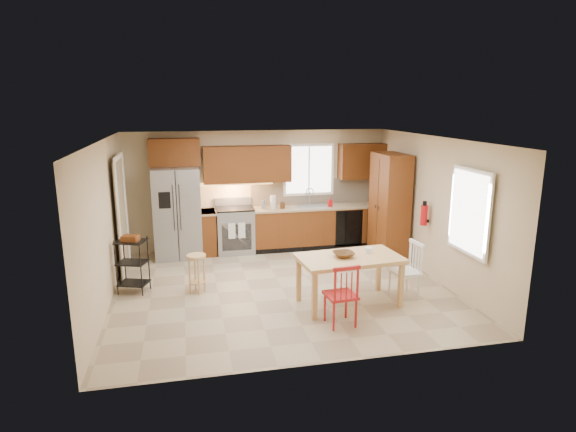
% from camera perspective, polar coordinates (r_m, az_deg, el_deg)
% --- Properties ---
extents(floor, '(5.50, 5.50, 0.00)m').
position_cam_1_polar(floor, '(8.25, -0.76, -8.49)').
color(floor, tan).
rests_on(floor, ground).
extents(ceiling, '(5.50, 5.00, 0.02)m').
position_cam_1_polar(ceiling, '(7.68, -0.81, 9.09)').
color(ceiling, silver).
rests_on(ceiling, ground).
extents(wall_back, '(5.50, 0.02, 2.50)m').
position_cam_1_polar(wall_back, '(10.29, -3.53, 3.13)').
color(wall_back, '#CCB793').
rests_on(wall_back, ground).
extents(wall_front, '(5.50, 0.02, 2.50)m').
position_cam_1_polar(wall_front, '(5.54, 4.34, -5.86)').
color(wall_front, '#CCB793').
rests_on(wall_front, ground).
extents(wall_left, '(0.02, 5.00, 2.50)m').
position_cam_1_polar(wall_left, '(7.83, -20.93, -0.99)').
color(wall_left, '#CCB793').
rests_on(wall_left, ground).
extents(wall_right, '(0.02, 5.00, 2.50)m').
position_cam_1_polar(wall_right, '(8.82, 17.02, 0.85)').
color(wall_right, '#CCB793').
rests_on(wall_right, ground).
extents(refrigerator, '(0.92, 0.75, 1.82)m').
position_cam_1_polar(refrigerator, '(9.88, -12.97, 0.37)').
color(refrigerator, gray).
rests_on(refrigerator, floor).
extents(range_stove, '(0.76, 0.63, 0.92)m').
position_cam_1_polar(range_stove, '(10.09, -6.29, -1.73)').
color(range_stove, gray).
rests_on(range_stove, floor).
extents(base_cabinet_narrow, '(0.30, 0.60, 0.90)m').
position_cam_1_polar(base_cabinet_narrow, '(10.07, -9.41, -1.93)').
color(base_cabinet_narrow, '#653112').
rests_on(base_cabinet_narrow, floor).
extents(base_cabinet_run, '(2.92, 0.60, 0.90)m').
position_cam_1_polar(base_cabinet_run, '(10.44, 3.80, -1.22)').
color(base_cabinet_run, '#653112').
rests_on(base_cabinet_run, floor).
extents(dishwasher, '(0.60, 0.02, 0.78)m').
position_cam_1_polar(dishwasher, '(10.34, 7.23, -1.45)').
color(dishwasher, black).
rests_on(dishwasher, floor).
extents(backsplash, '(2.92, 0.03, 0.55)m').
position_cam_1_polar(backsplash, '(10.55, 3.44, 2.97)').
color(backsplash, beige).
rests_on(backsplash, wall_back).
extents(upper_over_fridge, '(1.00, 0.35, 0.55)m').
position_cam_1_polar(upper_over_fridge, '(9.89, -13.31, 7.36)').
color(upper_over_fridge, '#5B2D0F').
rests_on(upper_over_fridge, wall_back).
extents(upper_left_block, '(1.80, 0.35, 0.75)m').
position_cam_1_polar(upper_left_block, '(9.99, -4.85, 6.14)').
color(upper_left_block, '#5B2D0F').
rests_on(upper_left_block, wall_back).
extents(upper_right_block, '(1.00, 0.35, 0.75)m').
position_cam_1_polar(upper_right_block, '(10.60, 8.76, 6.45)').
color(upper_right_block, '#5B2D0F').
rests_on(upper_right_block, wall_back).
extents(window_back, '(1.12, 0.04, 1.12)m').
position_cam_1_polar(window_back, '(10.42, 2.47, 5.50)').
color(window_back, white).
rests_on(window_back, wall_back).
extents(sink, '(0.62, 0.46, 0.16)m').
position_cam_1_polar(sink, '(10.29, 2.82, 0.93)').
color(sink, gray).
rests_on(sink, base_cabinet_run).
extents(undercab_glow, '(1.60, 0.30, 0.01)m').
position_cam_1_polar(undercab_glow, '(9.99, -6.50, 3.81)').
color(undercab_glow, '#FFBF66').
rests_on(undercab_glow, wall_back).
extents(soap_bottle, '(0.09, 0.09, 0.19)m').
position_cam_1_polar(soap_bottle, '(10.27, 5.02, 1.65)').
color(soap_bottle, '#B40C10').
rests_on(soap_bottle, base_cabinet_run).
extents(paper_towel, '(0.12, 0.12, 0.28)m').
position_cam_1_polar(paper_towel, '(10.03, -1.80, 1.66)').
color(paper_towel, silver).
rests_on(paper_towel, base_cabinet_run).
extents(canister_steel, '(0.11, 0.11, 0.18)m').
position_cam_1_polar(canister_steel, '(10.00, -2.92, 1.33)').
color(canister_steel, gray).
rests_on(canister_steel, base_cabinet_run).
extents(canister_wood, '(0.10, 0.10, 0.14)m').
position_cam_1_polar(canister_wood, '(10.05, -0.64, 1.28)').
color(canister_wood, '#482B13').
rests_on(canister_wood, base_cabinet_run).
extents(pantry, '(0.50, 0.95, 2.10)m').
position_cam_1_polar(pantry, '(9.77, 11.91, 1.12)').
color(pantry, '#653112').
rests_on(pantry, floor).
extents(fire_extinguisher, '(0.12, 0.12, 0.36)m').
position_cam_1_polar(fire_extinguisher, '(8.92, 15.82, 0.08)').
color(fire_extinguisher, '#B40C10').
rests_on(fire_extinguisher, wall_right).
extents(window_right, '(0.04, 1.02, 1.32)m').
position_cam_1_polar(window_right, '(7.78, 20.72, 0.46)').
color(window_right, white).
rests_on(window_right, wall_right).
extents(doorway, '(0.04, 0.95, 2.10)m').
position_cam_1_polar(doorway, '(9.11, -19.16, -0.21)').
color(doorway, '#8C7A59').
rests_on(doorway, wall_left).
extents(dining_table, '(1.63, 1.02, 0.76)m').
position_cam_1_polar(dining_table, '(7.55, 7.23, -7.63)').
color(dining_table, tan).
rests_on(dining_table, floor).
extents(chair_red, '(0.47, 0.47, 0.92)m').
position_cam_1_polar(chair_red, '(6.84, 6.25, -9.17)').
color(chair_red, '#AC1A1B').
rests_on(chair_red, floor).
extents(chair_white, '(0.47, 0.47, 0.92)m').
position_cam_1_polar(chair_white, '(7.92, 13.67, -6.31)').
color(chair_white, silver).
rests_on(chair_white, floor).
extents(table_bowl, '(0.34, 0.34, 0.08)m').
position_cam_1_polar(table_bowl, '(7.39, 6.60, -4.88)').
color(table_bowl, '#482B13').
rests_on(table_bowl, dining_table).
extents(table_jar, '(0.12, 0.12, 0.13)m').
position_cam_1_polar(table_jar, '(7.61, 9.51, -4.19)').
color(table_jar, silver).
rests_on(table_jar, dining_table).
extents(bar_stool, '(0.37, 0.37, 0.65)m').
position_cam_1_polar(bar_stool, '(8.09, -10.74, -6.74)').
color(bar_stool, tan).
rests_on(bar_stool, floor).
extents(utility_cart, '(0.55, 0.49, 0.92)m').
position_cam_1_polar(utility_cart, '(8.33, -17.94, -5.59)').
color(utility_cart, black).
rests_on(utility_cart, floor).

